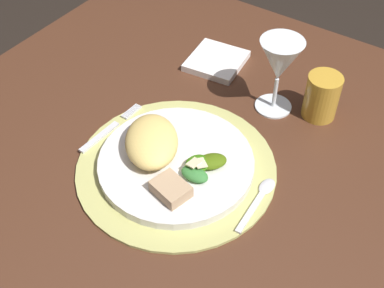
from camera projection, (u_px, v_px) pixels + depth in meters
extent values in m
cube|color=#4A291A|center=(219.00, 162.00, 0.93)|extent=(1.15, 1.00, 0.03)
cylinder|color=#4A2B1D|center=(153.00, 97.00, 1.63)|extent=(0.08, 0.08, 0.71)
cylinder|color=tan|center=(176.00, 167.00, 0.90)|extent=(0.36, 0.36, 0.01)
cylinder|color=silver|center=(176.00, 163.00, 0.89)|extent=(0.28, 0.28, 0.02)
ellipsoid|color=#EDC86C|center=(152.00, 141.00, 0.88)|extent=(0.16, 0.16, 0.05)
ellipsoid|color=#387912|center=(198.00, 164.00, 0.86)|extent=(0.05, 0.06, 0.02)
ellipsoid|color=#377A36|center=(196.00, 175.00, 0.85)|extent=(0.05, 0.03, 0.02)
ellipsoid|color=#47640F|center=(212.00, 161.00, 0.87)|extent=(0.06, 0.06, 0.02)
cube|color=beige|center=(194.00, 163.00, 0.85)|extent=(0.02, 0.03, 0.01)
cube|color=beige|center=(200.00, 163.00, 0.85)|extent=(0.03, 0.03, 0.01)
cube|color=tan|center=(171.00, 189.00, 0.82)|extent=(0.07, 0.06, 0.02)
cube|color=silver|center=(99.00, 137.00, 0.95)|extent=(0.02, 0.10, 0.00)
cube|color=silver|center=(130.00, 109.00, 1.00)|extent=(0.00, 0.05, 0.00)
cube|color=silver|center=(132.00, 110.00, 1.00)|extent=(0.00, 0.05, 0.00)
cube|color=silver|center=(133.00, 111.00, 1.00)|extent=(0.00, 0.05, 0.00)
cube|color=silver|center=(135.00, 112.00, 0.99)|extent=(0.00, 0.05, 0.00)
cube|color=silver|center=(251.00, 212.00, 0.82)|extent=(0.02, 0.09, 0.00)
ellipsoid|color=silver|center=(267.00, 186.00, 0.86)|extent=(0.02, 0.04, 0.01)
cube|color=white|center=(216.00, 61.00, 1.11)|extent=(0.13, 0.13, 0.01)
cylinder|color=silver|center=(273.00, 106.00, 1.02)|extent=(0.07, 0.07, 0.00)
cylinder|color=silver|center=(275.00, 92.00, 0.99)|extent=(0.01, 0.01, 0.07)
cone|color=silver|center=(280.00, 61.00, 0.94)|extent=(0.08, 0.08, 0.08)
cylinder|color=gold|center=(322.00, 96.00, 0.97)|extent=(0.07, 0.07, 0.09)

